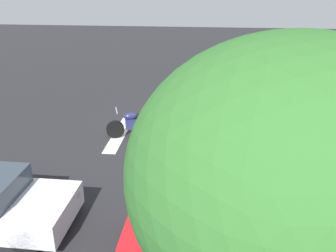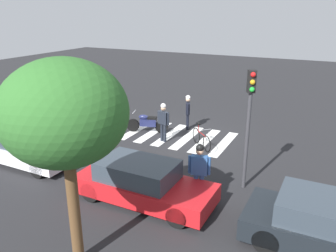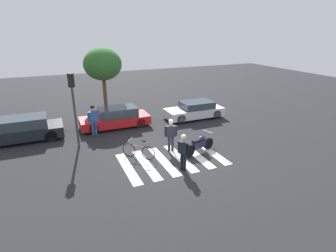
# 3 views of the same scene
# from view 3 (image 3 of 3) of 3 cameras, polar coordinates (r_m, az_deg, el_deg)

# --- Properties ---
(ground_plane) EXTENTS (60.00, 60.00, 0.00)m
(ground_plane) POSITION_cam_3_polar(r_m,az_deg,el_deg) (13.48, 0.85, -7.08)
(ground_plane) COLOR #232326
(police_motorcycle) EXTENTS (2.01, 0.88, 1.03)m
(police_motorcycle) POSITION_cam_3_polar(r_m,az_deg,el_deg) (14.08, 6.65, -3.94)
(police_motorcycle) COLOR black
(police_motorcycle) RESTS_ON ground_plane
(leaning_bicycle) EXTENTS (1.32, 1.25, 1.02)m
(leaning_bicycle) POSITION_cam_3_polar(r_m,az_deg,el_deg) (13.52, -6.25, -5.26)
(leaning_bicycle) COLOR black
(leaning_bicycle) RESTS_ON ground_plane
(officer_on_foot) EXTENTS (0.37, 0.62, 1.75)m
(officer_on_foot) POSITION_cam_3_polar(r_m,az_deg,el_deg) (12.12, 3.29, -5.07)
(officer_on_foot) COLOR black
(officer_on_foot) RESTS_ON ground_plane
(officer_by_motorcycle) EXTENTS (0.66, 0.31, 1.80)m
(officer_by_motorcycle) POSITION_cam_3_polar(r_m,az_deg,el_deg) (13.94, 0.61, -1.45)
(officer_by_motorcycle) COLOR #1E232D
(officer_by_motorcycle) RESTS_ON ground_plane
(pedestrian_bystander) EXTENTS (0.68, 0.32, 1.89)m
(pedestrian_bystander) POSITION_cam_3_polar(r_m,az_deg,el_deg) (16.72, -15.56, 1.73)
(pedestrian_bystander) COLOR #2D5999
(pedestrian_bystander) RESTS_ON ground_plane
(crosswalk_stripes) EXTENTS (4.95, 3.25, 0.01)m
(crosswalk_stripes) POSITION_cam_3_polar(r_m,az_deg,el_deg) (13.48, 0.85, -7.06)
(crosswalk_stripes) COLOR silver
(crosswalk_stripes) RESTS_ON ground_plane
(car_black_suv) EXTENTS (4.49, 1.93, 1.38)m
(car_black_suv) POSITION_cam_3_polar(r_m,az_deg,el_deg) (17.60, -28.42, -0.64)
(car_black_suv) COLOR black
(car_black_suv) RESTS_ON ground_plane
(car_red_convertible) EXTENTS (4.45, 1.78, 1.32)m
(car_red_convertible) POSITION_cam_3_polar(r_m,az_deg,el_deg) (17.94, -10.99, 1.72)
(car_red_convertible) COLOR black
(car_red_convertible) RESTS_ON ground_plane
(car_white_van) EXTENTS (4.19, 1.78, 1.22)m
(car_white_van) POSITION_cam_3_polar(r_m,az_deg,el_deg) (19.47, 5.68, 3.36)
(car_white_van) COLOR black
(car_white_van) RESTS_ON ground_plane
(traffic_light_pole) EXTENTS (0.32, 0.36, 4.01)m
(traffic_light_pole) POSITION_cam_3_polar(r_m,az_deg,el_deg) (14.86, -19.48, 5.50)
(traffic_light_pole) COLOR #38383D
(traffic_light_pole) RESTS_ON ground_plane
(street_tree_mid) EXTENTS (2.70, 2.70, 4.88)m
(street_tree_mid) POSITION_cam_3_polar(r_m,az_deg,el_deg) (20.23, -13.69, 12.54)
(street_tree_mid) COLOR brown
(street_tree_mid) RESTS_ON ground_plane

